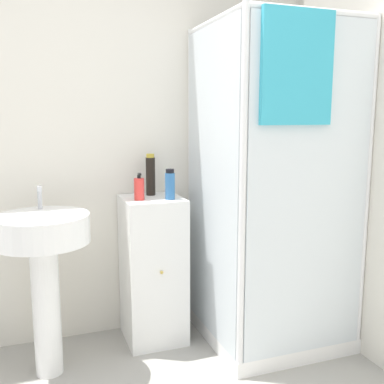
{
  "coord_description": "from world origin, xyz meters",
  "views": [
    {
      "loc": [
        -0.11,
        -1.13,
        1.39
      ],
      "look_at": [
        0.71,
        1.17,
        0.98
      ],
      "focal_mm": 42.0,
      "sensor_mm": 36.0,
      "label": 1
    }
  ],
  "objects_px": {
    "soap_dispenser": "(139,189)",
    "shampoo_bottle_tall_black": "(151,175)",
    "sink": "(43,254)",
    "shampoo_bottle_blue": "(170,185)"
  },
  "relations": [
    {
      "from": "soap_dispenser",
      "to": "shampoo_bottle_tall_black",
      "type": "xyz_separation_m",
      "value": [
        0.11,
        0.14,
        0.06
      ]
    },
    {
      "from": "sink",
      "to": "soap_dispenser",
      "type": "relative_size",
      "value": 6.34
    },
    {
      "from": "shampoo_bottle_blue",
      "to": "sink",
      "type": "bearing_deg",
      "value": -171.94
    },
    {
      "from": "sink",
      "to": "shampoo_bottle_blue",
      "type": "height_order",
      "value": "shampoo_bottle_blue"
    },
    {
      "from": "sink",
      "to": "soap_dispenser",
      "type": "distance_m",
      "value": 0.65
    },
    {
      "from": "soap_dispenser",
      "to": "shampoo_bottle_blue",
      "type": "xyz_separation_m",
      "value": [
        0.18,
        -0.04,
        0.02
      ]
    },
    {
      "from": "soap_dispenser",
      "to": "shampoo_bottle_blue",
      "type": "distance_m",
      "value": 0.18
    },
    {
      "from": "shampoo_bottle_tall_black",
      "to": "soap_dispenser",
      "type": "bearing_deg",
      "value": -127.43
    },
    {
      "from": "sink",
      "to": "shampoo_bottle_blue",
      "type": "bearing_deg",
      "value": 8.06
    },
    {
      "from": "soap_dispenser",
      "to": "shampoo_bottle_blue",
      "type": "height_order",
      "value": "shampoo_bottle_blue"
    }
  ]
}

